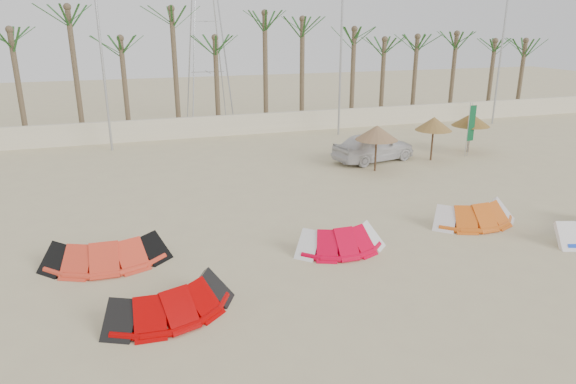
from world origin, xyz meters
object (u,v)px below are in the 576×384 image
object	(u,v)px
kite_red_left	(106,248)
parasol_mid	(434,124)
parasol_right	(471,120)
parasol_left	(377,133)
kite_orange	(470,211)
kite_red_right	(338,236)
car	(373,147)
kite_red_mid	(170,296)

from	to	relation	value
kite_red_left	parasol_mid	xyz separation A→B (m)	(16.21, 7.41, 1.52)
kite_red_left	parasol_right	world-z (taller)	parasol_right
kite_red_left	parasol_left	world-z (taller)	parasol_left
kite_red_left	kite_orange	size ratio (longest dim) A/B	1.10
parasol_left	parasol_right	distance (m)	6.97
kite_red_right	car	distance (m)	11.36
parasol_mid	parasol_right	size ratio (longest dim) A/B	1.05
kite_red_right	parasol_mid	distance (m)	12.73
kite_red_left	parasol_right	xyz separation A→B (m)	(19.18, 8.31, 1.41)
parasol_right	kite_red_mid	bearing A→B (deg)	-146.12
kite_red_mid	parasol_left	bearing A→B (deg)	42.58
kite_red_mid	parasol_mid	xyz separation A→B (m)	(14.64, 10.93, 1.52)
parasol_mid	car	xyz separation A→B (m)	(-2.99, 0.81, -1.18)
parasol_mid	kite_red_mid	bearing A→B (deg)	-143.27
parasol_mid	parasol_right	xyz separation A→B (m)	(2.96, 0.89, -0.11)
kite_red_left	kite_red_right	world-z (taller)	same
kite_red_right	parasol_right	world-z (taller)	parasol_right
kite_red_mid	car	size ratio (longest dim) A/B	0.81
kite_red_mid	kite_red_right	size ratio (longest dim) A/B	1.23
parasol_right	parasol_left	bearing A→B (deg)	-164.82
kite_orange	parasol_right	bearing A→B (deg)	53.88
car	parasol_left	bearing A→B (deg)	144.25
parasol_left	car	xyz separation A→B (m)	(0.77, 1.74, -1.14)
kite_red_left	parasol_mid	world-z (taller)	parasol_mid
parasol_left	parasol_mid	xyz separation A→B (m)	(3.77, 0.93, 0.04)
parasol_right	kite_red_right	bearing A→B (deg)	-141.43
kite_red_mid	kite_red_left	bearing A→B (deg)	114.09
kite_red_mid	kite_red_right	bearing A→B (deg)	21.58
parasol_right	car	bearing A→B (deg)	-179.16
kite_red_right	kite_red_mid	bearing A→B (deg)	-158.42
kite_red_left	kite_red_mid	size ratio (longest dim) A/B	1.00
kite_red_right	parasol_right	size ratio (longest dim) A/B	1.34
kite_red_left	parasol_left	bearing A→B (deg)	27.50
kite_red_mid	car	xyz separation A→B (m)	(11.65, 11.73, 0.35)
kite_orange	kite_red_right	bearing A→B (deg)	-173.34
kite_red_right	parasol_right	xyz separation A→B (m)	(12.09, 9.64, 1.42)
kite_red_right	kite_red_left	bearing A→B (deg)	169.36
parasol_right	kite_orange	bearing A→B (deg)	-126.12
parasol_right	car	world-z (taller)	parasol_right
kite_red_left	kite_red_right	size ratio (longest dim) A/B	1.24
kite_red_mid	kite_orange	size ratio (longest dim) A/B	1.10
kite_red_right	parasol_mid	world-z (taller)	parasol_mid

